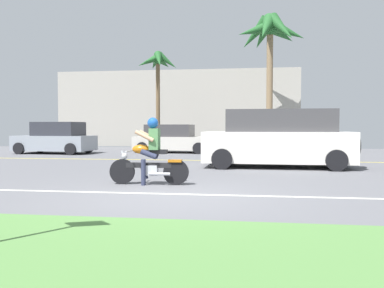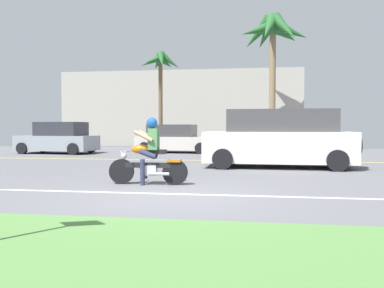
% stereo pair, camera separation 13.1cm
% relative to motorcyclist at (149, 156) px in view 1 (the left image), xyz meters
% --- Properties ---
extents(ground, '(56.00, 30.00, 0.04)m').
position_rel_motorcyclist_xyz_m(ground, '(0.83, 1.62, -0.66)').
color(ground, slate).
extents(grass_median, '(56.00, 3.80, 0.06)m').
position_rel_motorcyclist_xyz_m(grass_median, '(0.83, -5.48, -0.61)').
color(grass_median, '#548442').
rests_on(grass_median, ground).
extents(lane_line_near, '(50.40, 0.12, 0.01)m').
position_rel_motorcyclist_xyz_m(lane_line_near, '(0.83, -1.22, -0.64)').
color(lane_line_near, silver).
rests_on(lane_line_near, ground).
extents(lane_line_far, '(50.40, 0.12, 0.01)m').
position_rel_motorcyclist_xyz_m(lane_line_far, '(0.83, 6.79, -0.64)').
color(lane_line_far, yellow).
rests_on(lane_line_far, ground).
extents(motorcyclist, '(1.82, 0.59, 1.52)m').
position_rel_motorcyclist_xyz_m(motorcyclist, '(0.00, 0.00, 0.00)').
color(motorcyclist, black).
rests_on(motorcyclist, ground).
extents(suv_nearby, '(4.93, 2.29, 1.86)m').
position_rel_motorcyclist_xyz_m(suv_nearby, '(3.16, 4.51, 0.27)').
color(suv_nearby, white).
rests_on(suv_nearby, ground).
extents(parked_car_0, '(3.93, 2.19, 1.56)m').
position_rel_motorcyclist_xyz_m(parked_car_0, '(-7.25, 9.94, 0.08)').
color(parked_car_0, '#8C939E').
rests_on(parked_car_0, ground).
extents(parked_car_1, '(4.11, 2.14, 1.44)m').
position_rel_motorcyclist_xyz_m(parked_car_1, '(-1.63, 11.48, 0.03)').
color(parked_car_1, beige).
rests_on(parked_car_1, ground).
extents(palm_tree_0, '(4.09, 4.04, 7.72)m').
position_rel_motorcyclist_xyz_m(palm_tree_0, '(3.37, 14.67, 5.82)').
color(palm_tree_0, '#846B4C').
rests_on(palm_tree_0, ground).
extents(palm_tree_2, '(2.40, 2.36, 5.52)m').
position_rel_motorcyclist_xyz_m(palm_tree_2, '(-2.85, 13.30, 4.00)').
color(palm_tree_2, brown).
rests_on(palm_tree_2, ground).
extents(building_far, '(16.40, 4.00, 5.12)m').
position_rel_motorcyclist_xyz_m(building_far, '(-2.70, 19.62, 1.92)').
color(building_far, '#A8A399').
rests_on(building_far, ground).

